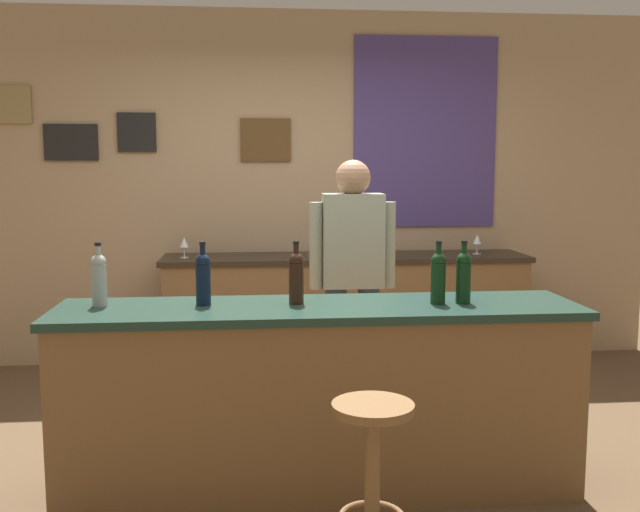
% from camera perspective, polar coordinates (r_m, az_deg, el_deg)
% --- Properties ---
extents(ground_plane, '(10.00, 10.00, 0.00)m').
position_cam_1_polar(ground_plane, '(4.10, -0.60, -15.56)').
color(ground_plane, brown).
extents(back_wall, '(6.00, 0.09, 2.80)m').
position_cam_1_polar(back_wall, '(5.80, -2.11, 5.57)').
color(back_wall, tan).
rests_on(back_wall, ground_plane).
extents(bar_counter, '(2.51, 0.60, 0.92)m').
position_cam_1_polar(bar_counter, '(3.56, -0.05, -11.19)').
color(bar_counter, brown).
rests_on(bar_counter, ground_plane).
extents(side_counter, '(2.80, 0.56, 0.90)m').
position_cam_1_polar(side_counter, '(5.58, 2.05, -4.53)').
color(side_counter, brown).
rests_on(side_counter, ground_plane).
extents(bartender, '(0.52, 0.21, 1.62)m').
position_cam_1_polar(bartender, '(4.32, 2.60, -1.45)').
color(bartender, '#384766').
rests_on(bartender, ground_plane).
extents(bar_stool, '(0.32, 0.32, 0.68)m').
position_cam_1_polar(bar_stool, '(2.89, 4.19, -15.75)').
color(bar_stool, brown).
rests_on(bar_stool, ground_plane).
extents(wine_bottle_a, '(0.07, 0.07, 0.31)m').
position_cam_1_polar(wine_bottle_a, '(3.55, -17.17, -1.68)').
color(wine_bottle_a, '#999E99').
rests_on(wine_bottle_a, bar_counter).
extents(wine_bottle_b, '(0.07, 0.07, 0.31)m').
position_cam_1_polar(wine_bottle_b, '(3.47, -9.29, -1.66)').
color(wine_bottle_b, black).
rests_on(wine_bottle_b, bar_counter).
extents(wine_bottle_c, '(0.07, 0.07, 0.31)m').
position_cam_1_polar(wine_bottle_c, '(3.46, -1.91, -1.60)').
color(wine_bottle_c, black).
rests_on(wine_bottle_c, bar_counter).
extents(wine_bottle_d, '(0.07, 0.07, 0.31)m').
position_cam_1_polar(wine_bottle_d, '(3.50, 9.39, -1.58)').
color(wine_bottle_d, black).
rests_on(wine_bottle_d, bar_counter).
extents(wine_bottle_e, '(0.07, 0.07, 0.31)m').
position_cam_1_polar(wine_bottle_e, '(3.54, 11.35, -1.53)').
color(wine_bottle_e, black).
rests_on(wine_bottle_e, bar_counter).
extents(wine_glass_a, '(0.07, 0.07, 0.16)m').
position_cam_1_polar(wine_glass_a, '(5.44, -10.76, 1.01)').
color(wine_glass_a, silver).
rests_on(wine_glass_a, side_counter).
extents(wine_glass_b, '(0.07, 0.07, 0.16)m').
position_cam_1_polar(wine_glass_b, '(5.43, 0.68, 1.12)').
color(wine_glass_b, silver).
rests_on(wine_glass_b, side_counter).
extents(wine_glass_c, '(0.07, 0.07, 0.16)m').
position_cam_1_polar(wine_glass_c, '(5.40, 2.89, 1.09)').
color(wine_glass_c, silver).
rests_on(wine_glass_c, side_counter).
extents(wine_glass_d, '(0.07, 0.07, 0.16)m').
position_cam_1_polar(wine_glass_d, '(5.70, 12.39, 1.25)').
color(wine_glass_d, silver).
rests_on(wine_glass_d, side_counter).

